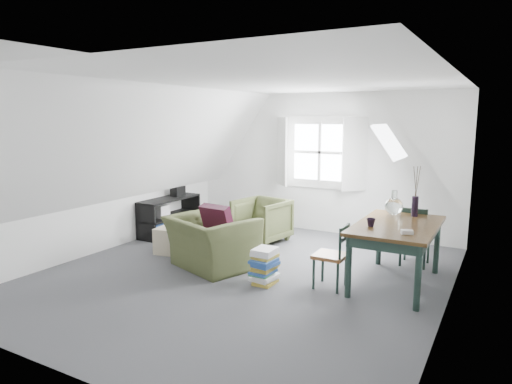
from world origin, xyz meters
The scene contains 24 objects.
floor centered at (0.00, 0.00, 0.00)m, with size 5.50×5.50×0.00m, color #46474B.
ceiling centered at (0.00, 0.00, 2.50)m, with size 5.50×5.50×0.00m, color white.
wall_back centered at (0.00, 2.75, 1.25)m, with size 5.00×5.00×0.00m, color white.
wall_front centered at (0.00, -2.75, 1.25)m, with size 5.00×5.00×0.00m, color white.
wall_left centered at (-2.50, 0.00, 1.25)m, with size 5.50×5.50×0.00m, color white.
wall_right centered at (2.50, 0.00, 1.25)m, with size 5.50×5.50×0.00m, color white.
slope_left centered at (-1.55, 0.00, 1.78)m, with size 5.50×5.50×0.00m, color white.
slope_right centered at (1.55, 0.00, 1.78)m, with size 5.50×5.50×0.00m, color white.
dormer_window centered at (0.00, 2.68, 1.45)m, with size 1.71×0.35×1.30m.
skylight centered at (1.55, 1.30, 1.75)m, with size 0.55×0.75×0.04m, color white.
armchair_near centered at (-0.54, 0.06, 0.00)m, with size 1.11×0.97×0.72m, color #3E4525.
armchair_far centered at (-0.58, 1.59, 0.00)m, with size 0.78×0.80×0.73m, color #3E4525.
throw_pillow centered at (-0.54, 0.21, 0.63)m, with size 0.46×0.13×0.46m, color #3B1022.
ottoman centered at (-1.40, 0.43, 0.20)m, with size 0.60×0.60×0.40m, color tan.
dining_table centered at (1.84, 0.63, 0.68)m, with size 0.93×1.56×0.78m.
demijohn centered at (1.69, 1.08, 0.91)m, with size 0.23×0.23×0.33m.
vase_twigs centered at (1.94, 1.18, 0.93)m, with size 0.09×0.09×0.67m.
cup centered at (1.59, 0.33, 0.78)m, with size 0.11×0.11×0.10m, color black.
paper_box centered at (2.04, 0.18, 0.80)m, with size 0.13×0.09×0.04m, color white.
dining_chair_far centered at (1.91, 1.52, 0.44)m, with size 0.40×0.40×0.85m.
dining_chair_near centered at (1.20, 0.14, 0.42)m, with size 0.38×0.38×0.80m.
media_shelf centered at (-2.27, 1.20, 0.29)m, with size 0.42×1.27×0.65m.
electronics_box centered at (-2.27, 1.49, 0.73)m, with size 0.17×0.24×0.19m, color black.
magazine_stack centered at (0.40, -0.13, 0.22)m, with size 0.33×0.40×0.45m.
Camera 1 is at (2.99, -4.99, 2.07)m, focal length 32.00 mm.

